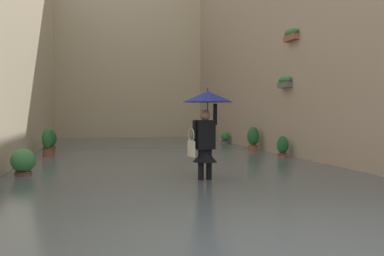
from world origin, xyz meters
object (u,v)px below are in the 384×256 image
(potted_plant_near_left, at_px, (283,148))
(potted_plant_far_left, at_px, (253,140))
(potted_plant_mid_left, at_px, (225,139))
(potted_plant_near_right, at_px, (23,163))
(person_wading, at_px, (206,118))
(potted_plant_mid_right, at_px, (47,144))
(potted_plant_far_right, at_px, (49,142))

(potted_plant_near_left, relative_size, potted_plant_far_left, 0.80)
(potted_plant_far_left, height_order, potted_plant_mid_left, potted_plant_far_left)
(potted_plant_near_left, bearing_deg, potted_plant_near_right, 18.03)
(potted_plant_near_left, distance_m, potted_plant_far_left, 2.36)
(potted_plant_mid_left, bearing_deg, person_wading, 69.98)
(person_wading, relative_size, potted_plant_near_left, 2.51)
(potted_plant_near_left, relative_size, potted_plant_mid_right, 0.78)
(potted_plant_near_left, xyz_separation_m, potted_plant_mid_right, (7.19, -1.86, 0.11))
(potted_plant_near_left, bearing_deg, potted_plant_far_right, -22.13)
(potted_plant_near_right, bearing_deg, potted_plant_mid_left, -131.32)
(potted_plant_near_right, height_order, potted_plant_far_left, potted_plant_far_left)
(potted_plant_mid_left, xyz_separation_m, potted_plant_far_right, (7.25, 3.00, 0.17))
(potted_plant_mid_right, height_order, potted_plant_far_left, potted_plant_mid_right)
(potted_plant_near_right, height_order, potted_plant_far_right, potted_plant_far_right)
(person_wading, distance_m, potted_plant_near_left, 5.28)
(potted_plant_mid_left, distance_m, potted_plant_far_right, 7.85)
(person_wading, xyz_separation_m, potted_plant_near_left, (-3.52, -3.80, -1.01))
(potted_plant_far_right, bearing_deg, potted_plant_far_left, 175.34)
(potted_plant_far_left, relative_size, potted_plant_mid_left, 1.49)
(potted_plant_near_right, relative_size, potted_plant_mid_left, 1.11)
(potted_plant_near_left, bearing_deg, person_wading, 47.20)
(person_wading, relative_size, potted_plant_near_right, 2.69)
(potted_plant_near_right, xyz_separation_m, potted_plant_far_left, (-7.22, -4.72, 0.12))
(potted_plant_near_left, xyz_separation_m, potted_plant_mid_left, (-0.03, -5.94, -0.08))
(potted_plant_mid_left, height_order, potted_plant_far_right, potted_plant_far_right)
(person_wading, xyz_separation_m, potted_plant_mid_left, (-3.55, -9.74, -1.08))
(potted_plant_near_right, distance_m, potted_plant_far_right, 5.30)
(person_wading, distance_m, potted_plant_mid_left, 10.42)
(potted_plant_far_right, bearing_deg, potted_plant_near_right, 89.48)
(person_wading, height_order, potted_plant_near_right, person_wading)
(potted_plant_near_right, relative_size, potted_plant_mid_right, 0.72)
(potted_plant_mid_left, bearing_deg, potted_plant_near_right, 48.68)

